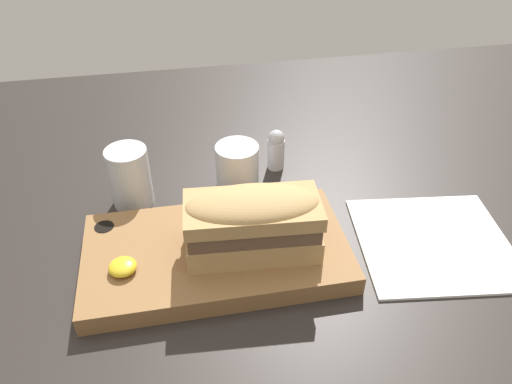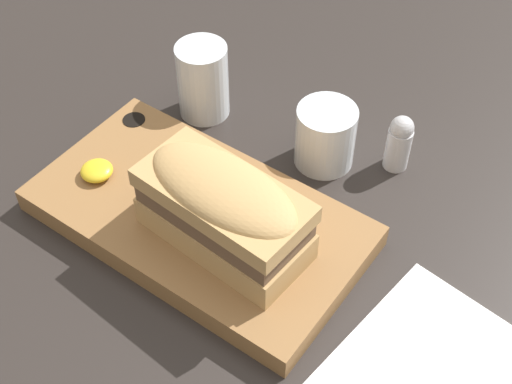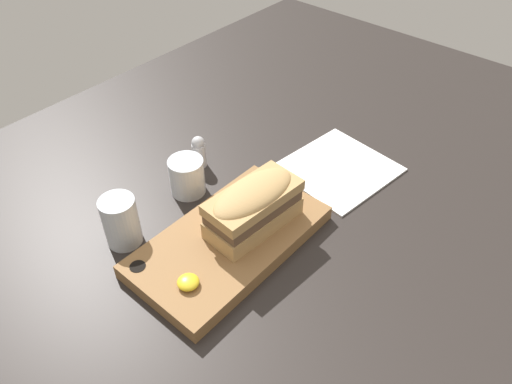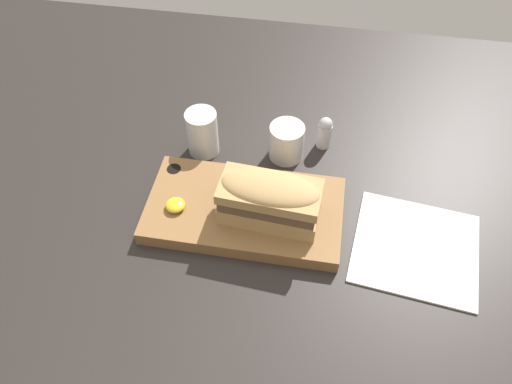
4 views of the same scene
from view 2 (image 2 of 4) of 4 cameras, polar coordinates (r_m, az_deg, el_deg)
The scene contains 7 objects.
dining_table at distance 74.69cm, azimuth -0.41°, elevation -5.59°, with size 185.05×129.82×2.00cm.
serving_board at distance 75.40cm, azimuth -4.81°, elevation -2.20°, with size 34.90×18.94×2.86cm.
sandwich at distance 68.11cm, azimuth -2.61°, elevation -1.26°, with size 17.56×9.31×8.86cm.
mustard_dollop at distance 78.92cm, azimuth -12.63°, elevation 1.68°, with size 3.52×3.52×1.41cm.
water_glass at distance 86.99cm, azimuth -4.25°, elevation 8.55°, with size 6.20×6.20×9.50cm.
wine_glass at distance 81.06cm, azimuth 5.56°, elevation 4.35°, with size 6.85×6.85×7.44cm.
salt_shaker at distance 81.57cm, azimuth 11.38°, elevation 3.95°, with size 2.84×2.84×7.15cm.
Camera 2 is at (26.38, -35.98, 60.90)cm, focal length 50.00 mm.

